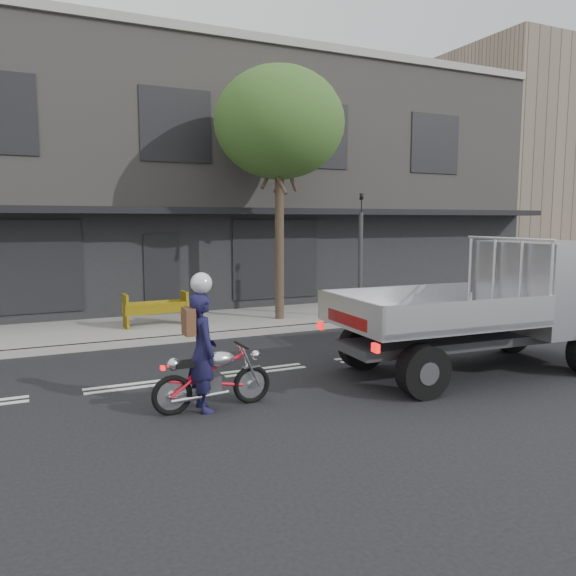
# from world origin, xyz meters

# --- Properties ---
(ground) EXTENTS (80.00, 80.00, 0.00)m
(ground) POSITION_xyz_m (0.00, 0.00, 0.00)
(ground) COLOR black
(ground) RESTS_ON ground
(sidewalk) EXTENTS (32.00, 3.20, 0.15)m
(sidewalk) POSITION_xyz_m (0.00, 4.70, 0.07)
(sidewalk) COLOR gray
(sidewalk) RESTS_ON ground
(kerb) EXTENTS (32.00, 0.20, 0.15)m
(kerb) POSITION_xyz_m (0.00, 3.10, 0.07)
(kerb) COLOR gray
(kerb) RESTS_ON ground
(building_main) EXTENTS (26.00, 10.00, 8.00)m
(building_main) POSITION_xyz_m (0.00, 11.30, 4.00)
(building_main) COLOR slate
(building_main) RESTS_ON ground
(building_neighbour) EXTENTS (14.00, 10.00, 10.00)m
(building_neighbour) POSITION_xyz_m (20.00, 11.30, 5.00)
(building_neighbour) COLOR brown
(building_neighbour) RESTS_ON ground
(street_tree) EXTENTS (3.40, 3.40, 6.74)m
(street_tree) POSITION_xyz_m (2.20, 4.20, 5.28)
(street_tree) COLOR #382B21
(street_tree) RESTS_ON ground
(traffic_light_pole) EXTENTS (0.12, 0.12, 3.50)m
(traffic_light_pole) POSITION_xyz_m (4.20, 3.35, 1.65)
(traffic_light_pole) COLOR #2D2D30
(traffic_light_pole) RESTS_ON ground
(motorcycle) EXTENTS (1.84, 0.53, 0.95)m
(motorcycle) POSITION_xyz_m (-1.50, -1.65, 0.49)
(motorcycle) COLOR black
(motorcycle) RESTS_ON ground
(rider) EXTENTS (0.43, 0.65, 1.75)m
(rider) POSITION_xyz_m (-1.65, -1.65, 0.87)
(rider) COLOR #161438
(rider) RESTS_ON ground
(flatbed_ute) EXTENTS (5.48, 2.46, 2.49)m
(flatbed_ute) POSITION_xyz_m (4.76, -1.76, 1.42)
(flatbed_ute) COLOR black
(flatbed_ute) RESTS_ON ground
(construction_barrier) EXTENTS (1.60, 0.69, 0.88)m
(construction_barrier) POSITION_xyz_m (-1.06, 4.30, 0.59)
(construction_barrier) COLOR yellow
(construction_barrier) RESTS_ON sidewalk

